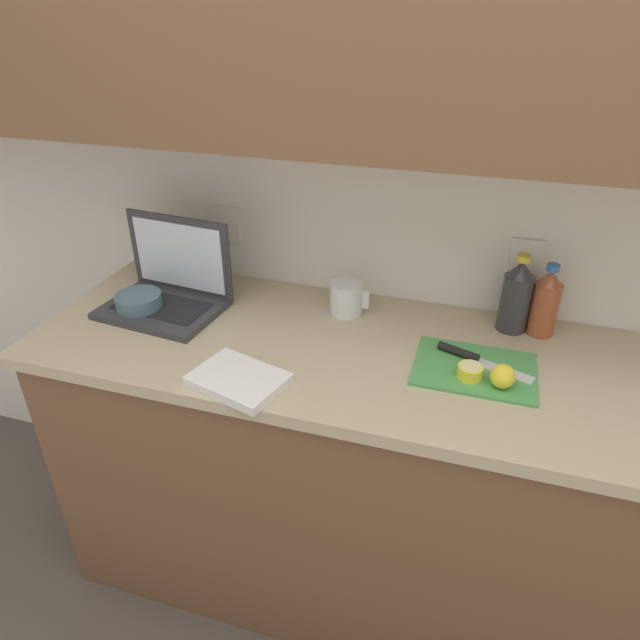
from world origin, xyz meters
TOP-DOWN VIEW (x-y plane):
  - ground_plane at (0.00, 0.00)m, footprint 12.00×12.00m
  - wall_back at (-0.00, 0.25)m, footprint 5.20×0.38m
  - counter_unit at (0.02, 0.00)m, footprint 2.25×0.64m
  - laptop at (-0.82, 0.07)m, footprint 0.37×0.28m
  - cutting_board at (0.09, -0.01)m, footprint 0.30×0.23m
  - knife at (0.07, 0.03)m, footprint 0.25×0.11m
  - lemon_half_cut at (0.08, -0.05)m, footprint 0.06×0.06m
  - lemon_whole_beside at (0.15, -0.07)m, footprint 0.06×0.06m
  - bottle_green_soda at (0.25, 0.23)m, footprint 0.07×0.07m
  - bottle_oil_tall at (0.17, 0.23)m, footprint 0.08×0.08m
  - measuring_cup at (-0.30, 0.18)m, footprint 0.12×0.10m
  - bowl_white at (-0.89, -0.00)m, footprint 0.13×0.13m
  - dish_towel at (-0.46, -0.24)m, footprint 0.25×0.21m

SIDE VIEW (x-z plane):
  - ground_plane at x=0.00m, z-range 0.00..0.00m
  - counter_unit at x=0.02m, z-range 0.01..0.94m
  - cutting_board at x=0.09m, z-range 0.93..0.94m
  - dish_towel at x=-0.46m, z-range 0.93..0.96m
  - knife at x=0.07m, z-range 0.94..0.96m
  - lemon_half_cut at x=0.08m, z-range 0.94..0.97m
  - bowl_white at x=-0.89m, z-range 0.93..0.99m
  - lemon_whole_beside at x=0.15m, z-range 0.94..1.00m
  - measuring_cup at x=-0.30m, z-range 0.93..1.03m
  - laptop at x=-0.82m, z-range 0.86..1.12m
  - bottle_green_soda at x=0.25m, z-range 0.92..1.13m
  - bottle_oil_tall at x=0.17m, z-range 0.92..1.15m
  - wall_back at x=0.00m, z-range 0.26..2.86m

